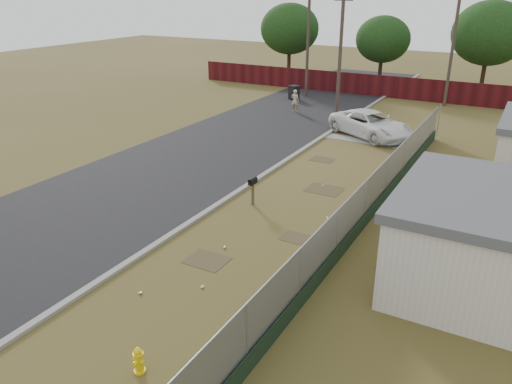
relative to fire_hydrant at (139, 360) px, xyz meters
The scene contains 12 objects.
ground 10.27m from the fire_hydrant, 94.42° to the left, with size 120.00×120.00×0.00m, color brown.
street 19.79m from the fire_hydrant, 112.43° to the left, with size 15.10×60.00×0.12m.
chainlink_fence 11.51m from the fire_hydrant, 78.32° to the left, with size 0.10×27.06×2.02m.
privacy_fence 35.89m from the fire_hydrant, 100.91° to the left, with size 30.00×0.12×1.80m, color #460F11.
utility_poles 31.53m from the fire_hydrant, 98.21° to the left, with size 12.60×8.24×9.00m.
horizon_trees 34.07m from the fire_hydrant, 89.92° to the left, with size 33.32×31.94×7.78m.
fire_hydrant is the anchor object (origin of this frame).
mailbox 10.47m from the fire_hydrant, 104.06° to the left, with size 0.21×0.54×1.24m.
pickup_truck 22.99m from the fire_hydrant, 93.27° to the left, with size 2.60×5.64×1.57m, color white.
pedestrian 27.91m from the fire_hydrant, 107.17° to the left, with size 0.61×0.40×1.67m, color tan.
trash_bin 32.30m from the fire_hydrant, 108.38° to the left, with size 0.97×1.05×1.15m.
scattered_litter 7.37m from the fire_hydrant, 96.85° to the left, with size 3.13×11.13×0.07m.
Camera 1 is at (7.94, -17.23, 8.73)m, focal length 35.00 mm.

